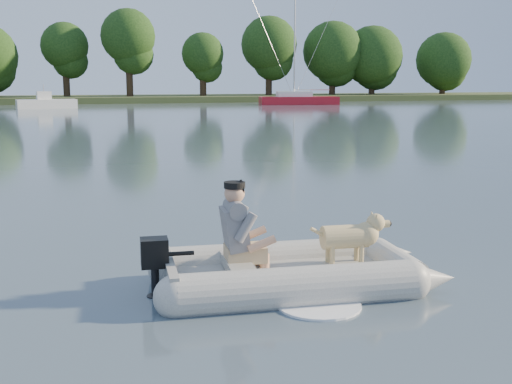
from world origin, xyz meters
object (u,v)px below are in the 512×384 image
object	(u,v)px
dinghy	(295,239)
sailboat	(298,100)
man	(237,225)
motorboat	(46,97)
dog	(345,241)

from	to	relation	value
dinghy	sailboat	bearing A→B (deg)	74.06
dinghy	man	bearing A→B (deg)	175.76
motorboat	sailboat	size ratio (longest dim) A/B	0.48
man	dog	xyz separation A→B (m)	(1.27, -0.09, -0.25)
dinghy	sailboat	xyz separation A→B (m)	(18.18, 49.62, -0.12)
dog	sailboat	world-z (taller)	sailboat
man	dinghy	bearing A→B (deg)	-4.24
dinghy	motorboat	size ratio (longest dim) A/B	0.91
man	dog	distance (m)	1.30
man	motorboat	bearing A→B (deg)	98.08
dinghy	sailboat	distance (m)	52.85
man	dog	size ratio (longest dim) A/B	1.16
man	sailboat	xyz separation A→B (m)	(18.84, 49.52, -0.30)
sailboat	man	bearing A→B (deg)	-102.45
motorboat	dinghy	bearing A→B (deg)	-93.99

